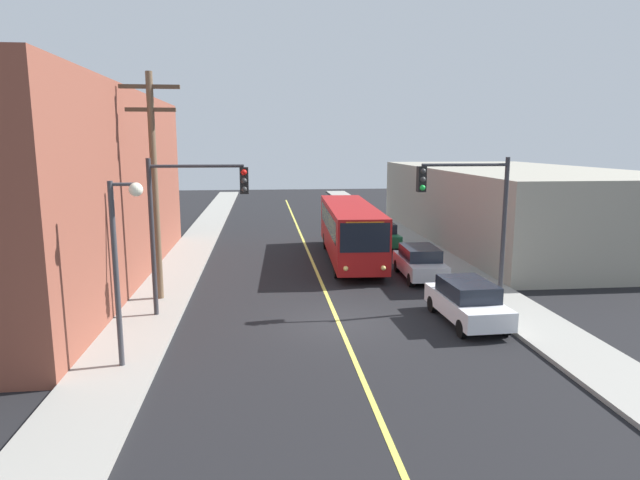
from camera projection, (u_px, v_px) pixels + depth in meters
ground_plane at (338, 323)px, 20.62m from camera, size 120.00×120.00×0.00m
sidewalk_left at (181, 266)px, 29.64m from camera, size 2.50×90.00×0.15m
sidewalk_right at (440, 260)px, 31.14m from camera, size 2.50×90.00×0.15m
lane_stripe_center at (306, 248)px, 35.30m from camera, size 0.16×60.00×0.01m
building_left_brick at (30, 190)px, 25.27m from camera, size 10.00×23.71×9.14m
building_right_warehouse at (513, 204)px, 37.71m from camera, size 12.00×25.48×5.01m
city_bus at (350, 229)px, 31.31m from camera, size 3.07×12.24×3.20m
parked_car_white at (467, 301)px, 20.46m from camera, size 1.97×4.47×1.62m
parked_car_silver at (420, 262)px, 27.16m from camera, size 1.93×4.45×1.62m
parked_car_green at (380, 234)px, 35.39m from camera, size 1.88×4.43×1.62m
utility_pole_near at (154, 177)px, 22.44m from camera, size 2.40×0.28×9.38m
traffic_signal_left_corner at (192, 207)px, 20.54m from camera, size 3.75×0.48×6.00m
traffic_signal_right_corner at (469, 204)px, 21.74m from camera, size 3.75×0.48×6.00m
street_lamp_left at (122, 247)px, 15.70m from camera, size 0.98×0.40×5.50m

